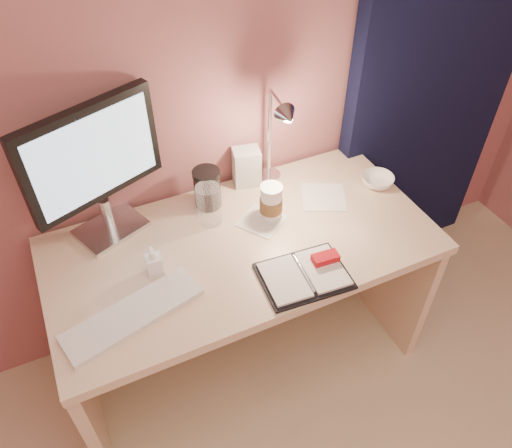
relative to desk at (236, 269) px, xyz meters
name	(u,v)px	position (x,y,z in m)	size (l,w,h in m)	color
room	(424,52)	(0.95, 0.24, 0.63)	(3.50, 3.50, 3.50)	#C6B28E
desk	(236,269)	(0.00, 0.00, 0.00)	(1.40, 0.70, 0.73)	beige
monitor	(93,163)	(-0.42, 0.19, 0.54)	(0.47, 0.25, 0.52)	silver
keyboard	(133,314)	(-0.44, -0.23, 0.23)	(0.45, 0.13, 0.02)	white
planner	(306,274)	(0.13, -0.31, 0.24)	(0.31, 0.24, 0.05)	black
paper_b	(324,197)	(0.40, 0.02, 0.23)	(0.17, 0.17, 0.00)	silver
paper_c	(262,221)	(0.11, 0.00, 0.23)	(0.15, 0.15, 0.00)	silver
coffee_cup	(271,202)	(0.16, 0.01, 0.29)	(0.09, 0.09, 0.14)	white
clear_cup	(209,205)	(-0.06, 0.08, 0.31)	(0.09, 0.09, 0.16)	white
bowl	(378,181)	(0.63, -0.01, 0.25)	(0.13, 0.13, 0.04)	white
lotion_bottle	(154,261)	(-0.33, -0.08, 0.29)	(0.05, 0.05, 0.12)	white
dark_jar	(207,190)	(-0.04, 0.17, 0.30)	(0.10, 0.10, 0.14)	black
product_box	(247,167)	(0.16, 0.23, 0.31)	(0.11, 0.08, 0.16)	silver
desk_lamp	(285,135)	(0.26, 0.12, 0.49)	(0.11, 0.26, 0.43)	silver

